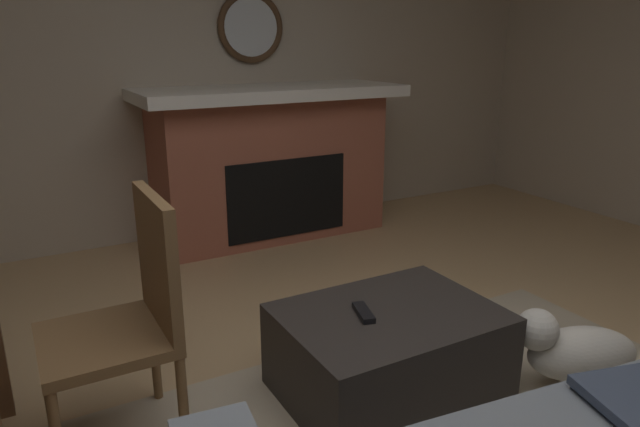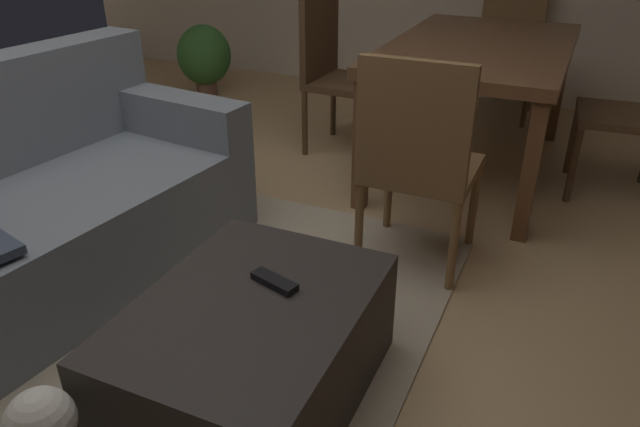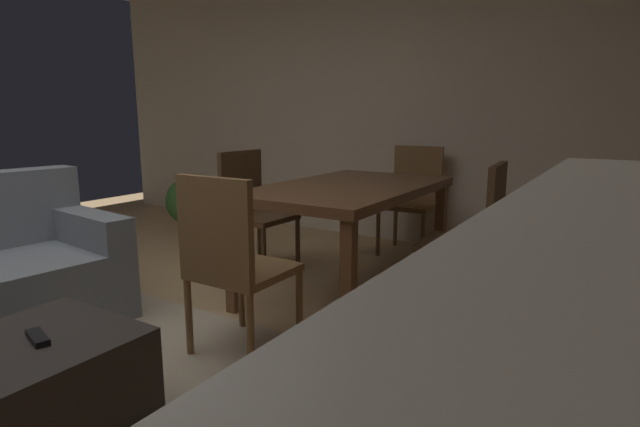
% 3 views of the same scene
% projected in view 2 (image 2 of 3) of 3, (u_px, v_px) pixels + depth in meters
% --- Properties ---
extents(floor, '(8.19, 8.19, 0.00)m').
position_uv_depth(floor, '(171.00, 311.00, 2.35)').
color(floor, tan).
extents(area_rug, '(2.60, 2.00, 0.01)m').
position_uv_depth(area_rug, '(120.00, 350.00, 2.14)').
color(area_rug, tan).
rests_on(area_rug, ground).
extents(ottoman_coffee_table, '(0.86, 0.64, 0.38)m').
position_uv_depth(ottoman_coffee_table, '(253.00, 353.00, 1.85)').
color(ottoman_coffee_table, '#2D2826').
rests_on(ottoman_coffee_table, ground).
extents(tv_remote, '(0.09, 0.17, 0.02)m').
position_uv_depth(tv_remote, '(274.00, 282.00, 1.84)').
color(tv_remote, black).
rests_on(tv_remote, ottoman_coffee_table).
extents(dining_table, '(1.58, 0.93, 0.74)m').
position_uv_depth(dining_table, '(479.00, 57.00, 3.28)').
color(dining_table, brown).
rests_on(dining_table, ground).
extents(dining_chair_west, '(0.44, 0.44, 0.93)m').
position_uv_depth(dining_chair_west, '(418.00, 156.00, 2.39)').
color(dining_chair_west, brown).
rests_on(dining_chair_west, ground).
extents(dining_chair_east, '(0.46, 0.46, 0.93)m').
position_uv_depth(dining_chair_east, '(508.00, 41.00, 4.30)').
color(dining_chair_east, brown).
rests_on(dining_chair_east, ground).
extents(dining_chair_north, '(0.46, 0.46, 0.93)m').
position_uv_depth(dining_chair_north, '(335.00, 66.00, 3.66)').
color(dining_chair_north, '#513823').
rests_on(dining_chair_north, ground).
extents(potted_plant, '(0.43, 0.43, 0.56)m').
position_uv_depth(potted_plant, '(204.00, 56.00, 4.79)').
color(potted_plant, brown).
rests_on(potted_plant, ground).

